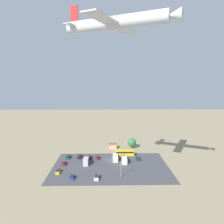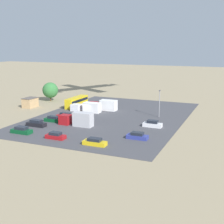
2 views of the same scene
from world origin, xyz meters
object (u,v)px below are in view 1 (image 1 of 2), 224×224
shed_building (113,146)px  parked_truck_0 (115,157)px  parked_car_2 (97,177)px  parked_truck_1 (124,159)px  parked_car_3 (89,157)px  parked_car_5 (97,158)px  parked_car_6 (138,159)px  parked_car_4 (58,171)px  airplane (119,22)px  parked_car_1 (72,177)px  parked_truck_2 (86,161)px  parked_car_8 (64,163)px  parked_car_7 (80,156)px  parked_car_0 (68,157)px  bus (125,153)px

shed_building → parked_truck_0: 19.56m
parked_car_2 → parked_truck_1: 22.71m
parked_car_3 → parked_car_5: bearing=-14.1°
parked_car_3 → parked_car_6: 25.64m
parked_car_4 → parked_car_2: bearing=-20.7°
parked_car_2 → airplane: airplane is taller
parked_car_1 → parked_truck_2: bearing=74.9°
parked_car_2 → parked_car_3: size_ratio=0.97×
shed_building → parked_car_8: (24.79, 25.47, -0.83)m
parked_truck_1 → parked_car_8: bearing=-174.9°
parked_car_6 → parked_car_7: size_ratio=0.99×
parked_car_8 → parked_truck_1: size_ratio=0.47×
parked_car_6 → parked_car_7: bearing=172.7°
airplane → parked_truck_0: bearing=-153.7°
parked_car_1 → parked_truck_1: size_ratio=0.50×
parked_car_4 → parked_truck_1: 32.81m
shed_building → parked_truck_1: (-5.16, 22.80, -0.03)m
parked_car_2 → parked_car_7: size_ratio=0.93×
shed_building → parked_car_5: size_ratio=0.99×
parked_car_0 → parked_car_8: size_ratio=1.12×
parked_car_0 → parked_truck_1: size_ratio=0.53×
parked_car_0 → parked_car_4: 18.49m
parked_car_1 → parked_car_5: (-9.56, -23.10, 0.08)m
parked_car_6 → parked_truck_0: (11.82, -0.20, 0.67)m
airplane → parked_car_6: bearing=-169.5°
airplane → parked_car_2: bearing=-130.8°
airplane → parked_truck_2: bearing=-131.8°
parked_car_5 → airplane: 72.36m
parked_car_1 → parked_car_2: size_ratio=0.99×
parked_truck_0 → parked_truck_2: 15.52m
parked_car_0 → parked_truck_2: parked_truck_2 is taller
parked_car_0 → parked_car_6: parked_car_0 is taller
parked_car_3 → parked_car_8: parked_car_3 is taller
parked_car_4 → parked_car_5: 23.64m
parked_car_1 → bus: bearing=49.0°
parked_car_8 → airplane: size_ratio=0.12×
parked_car_2 → parked_car_5: bearing=92.0°
parked_car_5 → parked_car_1: bearing=-112.5°
parked_car_0 → parked_truck_1: parked_truck_1 is taller
parked_car_0 → parked_car_3: bearing=176.8°
parked_car_8 → parked_car_6: bearing=8.7°
bus → parked_car_0: bearing=-83.7°
parked_car_2 → parked_car_3: bearing=101.5°
shed_building → parked_truck_1: size_ratio=0.53×
bus → parked_car_7: bearing=-83.5°
parked_car_0 → parked_car_3: (-11.46, 0.63, -0.01)m
parked_car_3 → parked_truck_2: (0.99, 7.68, 0.92)m
parked_car_2 → parked_car_4: parked_car_2 is taller
parked_car_3 → parked_truck_1: (-18.02, 5.84, 0.76)m
parked_car_3 → parked_car_8: size_ratio=1.10×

